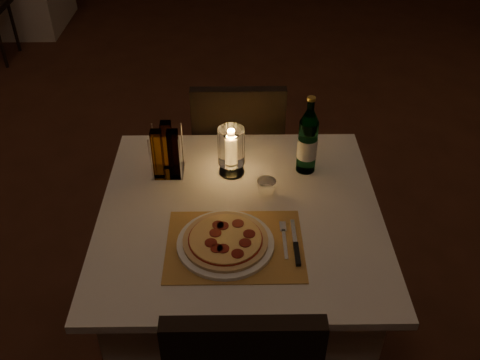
{
  "coord_description": "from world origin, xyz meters",
  "views": [
    {
      "loc": [
        0.19,
        -2.3,
        1.98
      ],
      "look_at": [
        0.2,
        -0.84,
        0.86
      ],
      "focal_mm": 40.0,
      "sensor_mm": 36.0,
      "label": 1
    }
  ],
  "objects_px": {
    "chair_far": "(238,144)",
    "hurricane_candle": "(231,148)",
    "main_table": "(240,280)",
    "tumbler": "(266,188)",
    "plate": "(226,243)",
    "water_bottle": "(308,142)",
    "pizza": "(226,240)"
  },
  "relations": [
    {
      "from": "pizza",
      "to": "hurricane_candle",
      "type": "relative_size",
      "value": 1.42
    },
    {
      "from": "hurricane_candle",
      "to": "water_bottle",
      "type": "bearing_deg",
      "value": 3.39
    },
    {
      "from": "chair_far",
      "to": "tumbler",
      "type": "distance_m",
      "value": 0.68
    },
    {
      "from": "chair_far",
      "to": "plate",
      "type": "bearing_deg",
      "value": -93.2
    },
    {
      "from": "plate",
      "to": "tumbler",
      "type": "height_order",
      "value": "tumbler"
    },
    {
      "from": "tumbler",
      "to": "water_bottle",
      "type": "xyz_separation_m",
      "value": [
        0.16,
        0.16,
        0.09
      ]
    },
    {
      "from": "main_table",
      "to": "hurricane_candle",
      "type": "xyz_separation_m",
      "value": [
        -0.03,
        0.23,
        0.48
      ]
    },
    {
      "from": "chair_far",
      "to": "tumbler",
      "type": "height_order",
      "value": "chair_far"
    },
    {
      "from": "plate",
      "to": "tumbler",
      "type": "xyz_separation_m",
      "value": [
        0.15,
        0.26,
        0.02
      ]
    },
    {
      "from": "plate",
      "to": "pizza",
      "type": "xyz_separation_m",
      "value": [
        0.0,
        -0.0,
        0.02
      ]
    },
    {
      "from": "chair_far",
      "to": "hurricane_candle",
      "type": "xyz_separation_m",
      "value": [
        -0.03,
        -0.49,
        0.31
      ]
    },
    {
      "from": "chair_far",
      "to": "pizza",
      "type": "distance_m",
      "value": 0.92
    },
    {
      "from": "main_table",
      "to": "chair_far",
      "type": "distance_m",
      "value": 0.74
    },
    {
      "from": "pizza",
      "to": "main_table",
      "type": "bearing_deg",
      "value": 74.57
    },
    {
      "from": "plate",
      "to": "pizza",
      "type": "distance_m",
      "value": 0.02
    },
    {
      "from": "chair_far",
      "to": "water_bottle",
      "type": "bearing_deg",
      "value": -61.16
    },
    {
      "from": "chair_far",
      "to": "hurricane_candle",
      "type": "distance_m",
      "value": 0.58
    },
    {
      "from": "pizza",
      "to": "hurricane_candle",
      "type": "height_order",
      "value": "hurricane_candle"
    },
    {
      "from": "pizza",
      "to": "tumbler",
      "type": "xyz_separation_m",
      "value": [
        0.15,
        0.26,
        0.01
      ]
    },
    {
      "from": "plate",
      "to": "main_table",
      "type": "bearing_deg",
      "value": 74.48
    },
    {
      "from": "main_table",
      "to": "water_bottle",
      "type": "xyz_separation_m",
      "value": [
        0.26,
        0.24,
        0.49
      ]
    },
    {
      "from": "pizza",
      "to": "tumbler",
      "type": "relative_size",
      "value": 4.06
    },
    {
      "from": "tumbler",
      "to": "main_table",
      "type": "bearing_deg",
      "value": -140.45
    },
    {
      "from": "water_bottle",
      "to": "hurricane_candle",
      "type": "distance_m",
      "value": 0.29
    },
    {
      "from": "tumbler",
      "to": "water_bottle",
      "type": "bearing_deg",
      "value": 45.4
    },
    {
      "from": "main_table",
      "to": "pizza",
      "type": "distance_m",
      "value": 0.44
    },
    {
      "from": "main_table",
      "to": "chair_far",
      "type": "height_order",
      "value": "chair_far"
    },
    {
      "from": "main_table",
      "to": "hurricane_candle",
      "type": "bearing_deg",
      "value": 97.63
    },
    {
      "from": "water_bottle",
      "to": "hurricane_candle",
      "type": "bearing_deg",
      "value": -176.61
    },
    {
      "from": "chair_far",
      "to": "main_table",
      "type": "bearing_deg",
      "value": -90.0
    },
    {
      "from": "main_table",
      "to": "pizza",
      "type": "xyz_separation_m",
      "value": [
        -0.05,
        -0.18,
        0.39
      ]
    },
    {
      "from": "chair_far",
      "to": "tumbler",
      "type": "relative_size",
      "value": 13.04
    }
  ]
}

